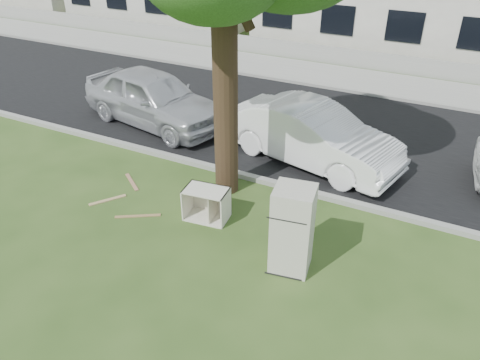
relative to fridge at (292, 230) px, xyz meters
The scene contains 13 objects.
ground 2.15m from the fridge, behind, with size 120.00×120.00×0.00m, color #2E4A1A.
road 6.46m from the fridge, 107.89° to the left, with size 120.00×7.00×0.01m, color black.
kerb_near 3.33m from the fridge, 127.72° to the left, with size 120.00×0.18×0.12m, color gray.
kerb_far 9.88m from the fridge, 101.53° to the left, with size 120.00×0.18×0.12m, color gray.
sidewalk 11.30m from the fridge, 100.06° to the left, with size 120.00×2.80×0.01m, color gray.
low_wall 12.86m from the fridge, 98.81° to the left, with size 120.00×0.15×0.70m, color gray.
fridge is the anchor object (origin of this frame).
cabinet 2.34m from the fridge, 163.47° to the left, with size 0.92×0.57×0.72m, color beige.
plank_a 3.67m from the fridge, behind, with size 1.00×0.08×0.02m, color olive.
plank_b 4.80m from the fridge, 166.56° to the left, with size 0.88×0.09×0.02m, color #A47155.
plank_c 4.66m from the fridge, behind, with size 0.86×0.10×0.02m, color tan.
car_center 4.24m from the fridge, 104.51° to the left, with size 1.63×4.67×1.54m, color white.
car_left 7.50m from the fridge, 145.11° to the left, with size 1.95×4.84×1.65m, color #B4B5BC.
Camera 1 is at (4.18, -6.52, 5.95)m, focal length 35.00 mm.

